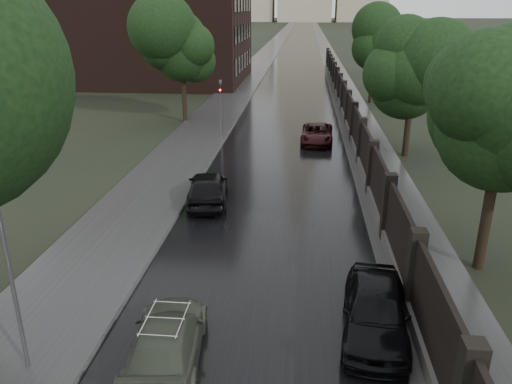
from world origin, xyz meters
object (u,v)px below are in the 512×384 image
hatchback_left (208,188)px  tree_right_c (374,48)px  tree_right_a (502,129)px  volga_sedan (167,341)px  tree_left_far (182,53)px  lamp_post (11,277)px  traffic_light (221,104)px  car_right_near (375,310)px  car_right_far (317,134)px  tree_right_b (413,73)px

hatchback_left → tree_right_c: bearing=-119.0°
tree_right_a → hatchback_left: tree_right_a is taller
volga_sedan → tree_left_far: bearing=-83.8°
tree_left_far → lamp_post: (2.60, -28.50, -2.57)m
traffic_light → volga_sedan: size_ratio=0.92×
tree_right_a → car_right_near: size_ratio=1.60×
tree_right_c → car_right_far: (-5.30, -15.47, -4.33)m
traffic_light → car_right_far: traffic_light is taller
tree_right_c → volga_sedan: 39.25m
tree_right_a → car_right_far: size_ratio=1.58×
tree_left_far → lamp_post: size_ratio=1.45×
lamp_post → volga_sedan: 4.02m
hatchback_left → car_right_far: 12.53m
tree_right_c → car_right_near: size_ratio=1.60×
tree_right_a → car_right_near: 7.18m
tree_right_b → hatchback_left: size_ratio=1.58×
tree_left_far → traffic_light: 6.84m
car_right_near → hatchback_left: bearing=130.5°
traffic_light → hatchback_left: size_ratio=0.90×
tree_right_a → tree_right_c: size_ratio=1.00×
tree_left_far → tree_right_c: (15.50, 10.00, -0.29)m
lamp_post → tree_right_c: bearing=71.5°
tree_left_far → tree_right_b: 17.45m
volga_sedan → hatchback_left: (-1.02, 10.98, 0.12)m
tree_left_far → traffic_light: (3.70, -5.01, -2.84)m
tree_right_a → volga_sedan: bearing=-148.4°
traffic_light → volga_sedan: 23.01m
volga_sedan → tree_right_a: bearing=-154.4°
tree_right_a → tree_right_c: 32.00m
tree_right_b → car_right_near: tree_right_b is taller
traffic_light → hatchback_left: (1.28, -11.85, -1.64)m
volga_sedan → lamp_post: bearing=5.1°
tree_left_far → tree_right_a: tree_left_far is taller
car_right_near → car_right_far: 20.69m
tree_right_a → tree_right_c: bearing=90.0°
hatchback_left → lamp_post: bearing=70.8°
tree_right_c → traffic_light: (-11.80, -15.01, -2.55)m
traffic_light → car_right_near: 22.54m
traffic_light → tree_right_c: bearing=51.8°
tree_right_b → car_right_near: (-4.10, -18.13, -4.20)m
tree_right_a → traffic_light: 20.85m
volga_sedan → hatchback_left: 11.03m
tree_right_c → hatchback_left: tree_right_c is taller
tree_left_far → tree_right_a: 26.91m
tree_left_far → car_right_near: tree_left_far is taller
volga_sedan → traffic_light: bearing=-90.2°
car_right_far → traffic_light: bearing=178.3°
tree_right_a → tree_right_c: (0.00, 32.00, 0.00)m
tree_right_b → traffic_light: (-11.80, 2.99, -2.55)m
tree_right_c → car_right_far: bearing=-108.9°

